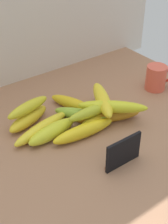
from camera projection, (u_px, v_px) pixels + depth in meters
counter_top at (74, 138)px, 97.45cm from camera, size 110.00×76.00×3.00cm
chalkboard_sign at (123, 153)px, 84.01cm from camera, size 11.00×1.80×8.40cm
coffee_mug at (157, 77)px, 115.85cm from camera, size 8.67×7.17×8.82cm
banana_0 at (52, 131)px, 93.99cm from camera, size 16.92×6.60×4.38cm
banana_1 at (72, 103)px, 106.60cm from camera, size 9.71×16.41×3.79cm
banana_2 at (108, 116)px, 100.66cm from camera, size 20.27×11.63×3.97cm
banana_3 at (81, 115)px, 101.07cm from camera, size 13.28×16.59×3.93cm
banana_4 at (84, 131)px, 94.49cm from camera, size 20.20×5.46×4.05cm
banana_5 at (42, 128)px, 95.79cm from camera, size 20.90×8.49×3.67cm
banana_6 at (94, 121)px, 98.63cm from camera, size 17.99×8.12×3.78cm
banana_7 at (101, 110)px, 103.45cm from camera, size 13.97×14.05×3.72cm
banana_8 at (28, 119)px, 99.26cm from camera, size 16.13×9.25×4.28cm
banana_9 at (113, 107)px, 97.95cm from camera, size 18.18×16.55×3.76cm
banana_10 at (92, 111)px, 96.71cm from camera, size 16.45×3.89×3.22cm
banana_11 at (102, 99)px, 101.25cm from camera, size 12.36×19.31×4.28cm
banana_12 at (28, 107)px, 97.38cm from camera, size 15.40×6.73×3.45cm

